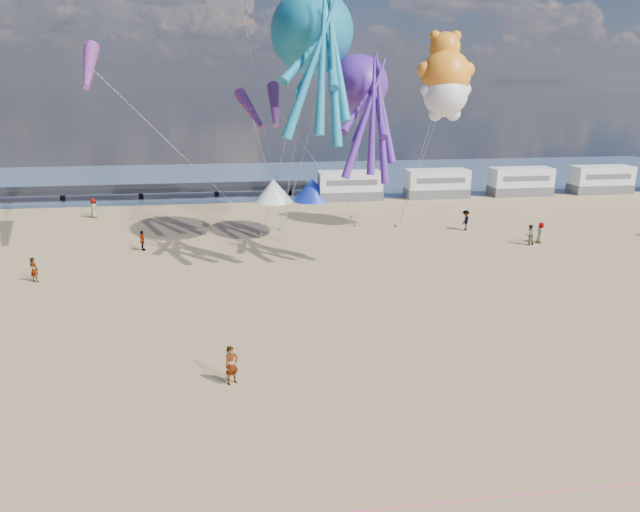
% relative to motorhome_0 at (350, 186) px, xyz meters
% --- Properties ---
extents(ground, '(120.00, 120.00, 0.00)m').
position_rel_motorhome_0_xyz_m(ground, '(-6.00, -40.00, -1.50)').
color(ground, tan).
rests_on(ground, ground).
extents(water, '(120.00, 120.00, 0.00)m').
position_rel_motorhome_0_xyz_m(water, '(-6.00, 15.00, -1.48)').
color(water, '#394D6D').
rests_on(water, ground).
extents(pier, '(60.00, 3.00, 0.50)m').
position_rel_motorhome_0_xyz_m(pier, '(-34.00, 4.00, -0.50)').
color(pier, black).
rests_on(pier, ground).
extents(motorhome_0, '(6.60, 2.50, 3.00)m').
position_rel_motorhome_0_xyz_m(motorhome_0, '(0.00, 0.00, 0.00)').
color(motorhome_0, silver).
rests_on(motorhome_0, ground).
extents(motorhome_1, '(6.60, 2.50, 3.00)m').
position_rel_motorhome_0_xyz_m(motorhome_1, '(9.50, 0.00, 0.00)').
color(motorhome_1, silver).
rests_on(motorhome_1, ground).
extents(motorhome_2, '(6.60, 2.50, 3.00)m').
position_rel_motorhome_0_xyz_m(motorhome_2, '(19.00, 0.00, 0.00)').
color(motorhome_2, silver).
rests_on(motorhome_2, ground).
extents(motorhome_3, '(6.60, 2.50, 3.00)m').
position_rel_motorhome_0_xyz_m(motorhome_3, '(28.50, 0.00, 0.00)').
color(motorhome_3, silver).
rests_on(motorhome_3, ground).
extents(tent_white, '(4.00, 4.00, 2.40)m').
position_rel_motorhome_0_xyz_m(tent_white, '(-8.00, 0.00, -0.30)').
color(tent_white, white).
rests_on(tent_white, ground).
extents(tent_blue, '(4.00, 4.00, 2.40)m').
position_rel_motorhome_0_xyz_m(tent_blue, '(-4.00, 0.00, -0.30)').
color(tent_blue, '#1933CC').
rests_on(tent_blue, ground).
extents(rope_line, '(34.00, 0.03, 0.03)m').
position_rel_motorhome_0_xyz_m(rope_line, '(-6.00, -45.00, -1.48)').
color(rope_line, '#F2338C').
rests_on(rope_line, ground).
extents(standing_person, '(0.72, 0.65, 1.66)m').
position_rel_motorhome_0_xyz_m(standing_person, '(-11.93, -37.07, -0.67)').
color(standing_person, tan).
rests_on(standing_person, ground).
extents(beachgoer_0, '(0.77, 0.75, 1.78)m').
position_rel_motorhome_0_xyz_m(beachgoer_0, '(-24.72, -4.97, -0.61)').
color(beachgoer_0, '#7F6659').
rests_on(beachgoer_0, ground).
extents(beachgoer_1, '(0.86, 0.67, 1.57)m').
position_rel_motorhome_0_xyz_m(beachgoer_1, '(10.32, -19.01, -0.72)').
color(beachgoer_1, '#7F6659').
rests_on(beachgoer_1, ground).
extents(beachgoer_2, '(1.03, 1.05, 1.71)m').
position_rel_motorhome_0_xyz_m(beachgoer_2, '(7.19, -14.03, -0.64)').
color(beachgoer_2, '#7F6659').
rests_on(beachgoer_2, ground).
extents(beachgoer_3, '(0.59, 0.98, 1.49)m').
position_rel_motorhome_0_xyz_m(beachgoer_3, '(-18.64, -16.54, -0.76)').
color(beachgoer_3, '#7F6659').
rests_on(beachgoer_3, ground).
extents(beachgoer_5, '(1.52, 1.06, 1.58)m').
position_rel_motorhome_0_xyz_m(beachgoer_5, '(-24.19, -22.74, -0.71)').
color(beachgoer_5, '#7F6659').
rests_on(beachgoer_5, ground).
extents(beachgoer_6, '(0.57, 0.69, 1.62)m').
position_rel_motorhome_0_xyz_m(beachgoer_6, '(11.44, -18.59, -0.69)').
color(beachgoer_6, '#7F6659').
rests_on(beachgoer_6, ground).
extents(sandbag_a, '(0.50, 0.35, 0.22)m').
position_rel_motorhome_0_xyz_m(sandbag_a, '(-9.64, -13.26, -1.39)').
color(sandbag_a, gray).
rests_on(sandbag_a, ground).
extents(sandbag_b, '(0.50, 0.35, 0.22)m').
position_rel_motorhome_0_xyz_m(sandbag_b, '(-1.48, -11.46, -1.39)').
color(sandbag_b, gray).
rests_on(sandbag_b, ground).
extents(sandbag_c, '(0.50, 0.35, 0.22)m').
position_rel_motorhome_0_xyz_m(sandbag_c, '(1.98, -12.20, -1.39)').
color(sandbag_c, gray).
rests_on(sandbag_c, ground).
extents(sandbag_d, '(0.50, 0.35, 0.22)m').
position_rel_motorhome_0_xyz_m(sandbag_d, '(-1.06, -8.10, -1.39)').
color(sandbag_d, gray).
rests_on(sandbag_d, ground).
extents(sandbag_e, '(0.50, 0.35, 0.22)m').
position_rel_motorhome_0_xyz_m(sandbag_e, '(-7.94, -11.99, -1.39)').
color(sandbag_e, gray).
rests_on(sandbag_e, ground).
extents(kite_octopus_teal, '(7.85, 11.56, 12.17)m').
position_rel_motorhome_0_xyz_m(kite_octopus_teal, '(-6.14, -17.35, 13.64)').
color(kite_octopus_teal, teal).
extents(kite_octopus_purple, '(6.28, 9.95, 10.54)m').
position_rel_motorhome_0_xyz_m(kite_octopus_purple, '(-2.83, -17.12, 10.22)').
color(kite_octopus_purple, '#4E228D').
extents(kite_panda, '(4.36, 4.14, 5.80)m').
position_rel_motorhome_0_xyz_m(kite_panda, '(4.57, -14.61, 9.49)').
color(kite_panda, white).
extents(kite_teddy_orange, '(5.03, 4.78, 6.59)m').
position_rel_motorhome_0_xyz_m(kite_teddy_orange, '(4.61, -14.26, 10.87)').
color(kite_teddy_orange, orange).
extents(windsock_left, '(2.24, 7.96, 7.88)m').
position_rel_motorhome_0_xyz_m(windsock_left, '(-21.08, -16.18, 11.44)').
color(windsock_left, red).
extents(windsock_mid, '(1.19, 6.01, 5.98)m').
position_rel_motorhome_0_xyz_m(windsock_mid, '(-8.60, -14.91, 8.77)').
color(windsock_mid, red).
extents(windsock_right, '(2.45, 4.70, 4.67)m').
position_rel_motorhome_0_xyz_m(windsock_right, '(-10.39, -15.84, 8.50)').
color(windsock_right, red).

